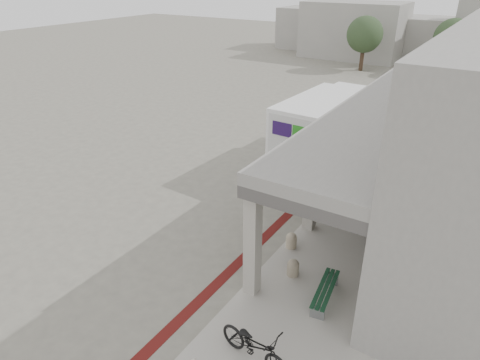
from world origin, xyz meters
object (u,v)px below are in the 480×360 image
Objects in this scene: fedex_truck at (329,127)px; utility_cabinet at (390,243)px; bicycle_black at (255,345)px; bench at (325,291)px.

fedex_truck reaches higher than utility_cabinet.
bicycle_black is at bearing -102.08° from utility_cabinet.
fedex_truck is 4.08× the size of bicycle_black.
utility_cabinet is at bearing -50.71° from fedex_truck.
utility_cabinet is 5.98m from bicycle_black.
bench is 1.67× the size of utility_cabinet.
fedex_truck reaches higher than bench.
fedex_truck is 10.16m from bench.
bench is 0.94× the size of bicycle_black.
fedex_truck is at bearing 23.31° from bicycle_black.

